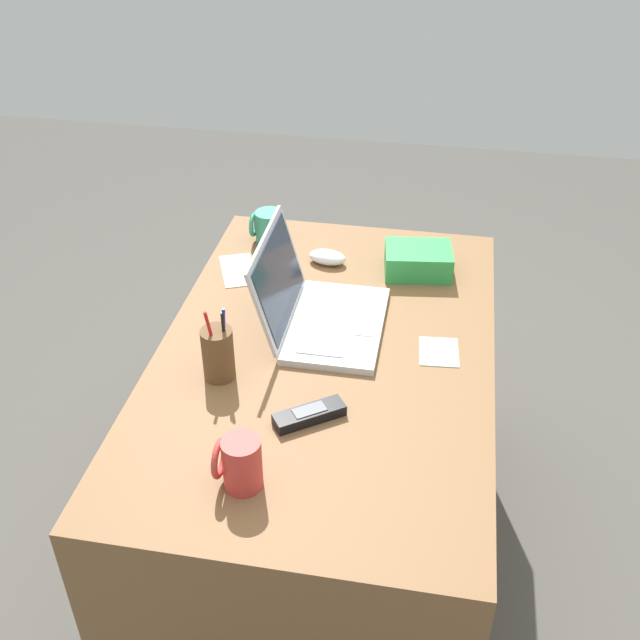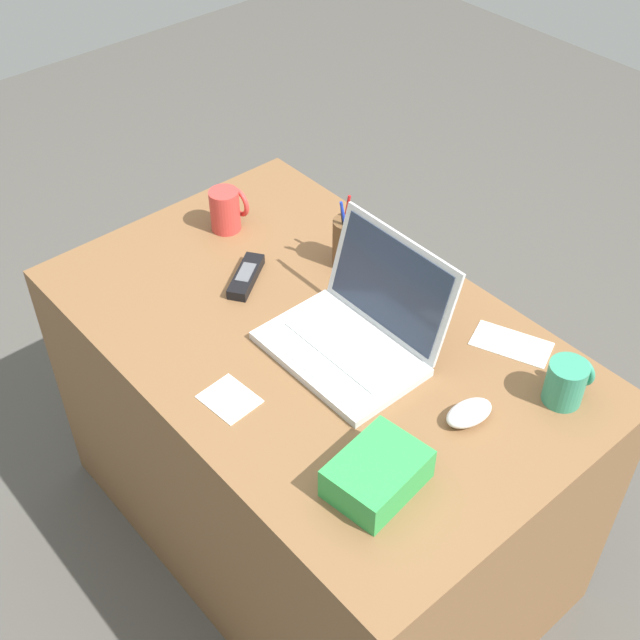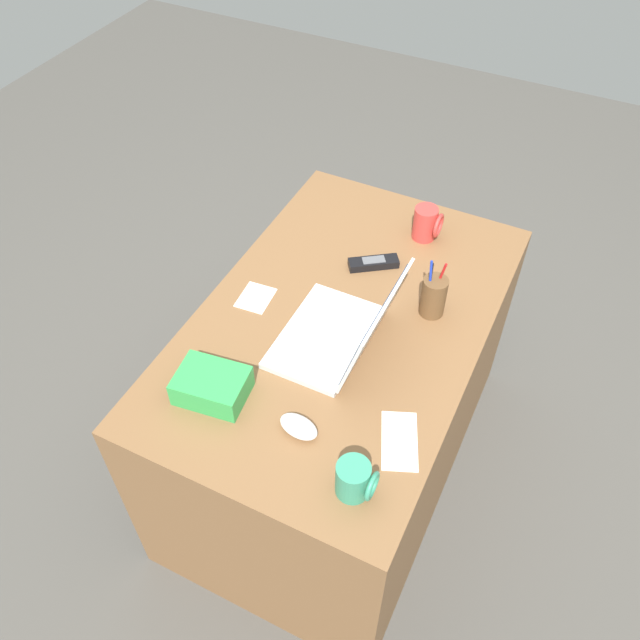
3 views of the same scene
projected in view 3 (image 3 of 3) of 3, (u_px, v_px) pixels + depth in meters
The scene contains 11 objects.
ground_plane at pixel (337, 456), 2.35m from camera, with size 6.00×6.00×0.00m, color #4C4944.
desk at pixel (340, 396), 2.08m from camera, with size 1.20×0.75×0.72m, color brown.
laptop at pixel (341, 333), 1.72m from camera, with size 0.33×0.28×0.23m.
computer_mouse at pixel (299, 427), 1.56m from camera, with size 0.06×0.10×0.04m, color white.
coffee_mug_white at pixel (355, 480), 1.43m from camera, with size 0.08×0.09×0.09m.
coffee_mug_tall at pixel (426, 223), 2.02m from camera, with size 0.08×0.08×0.11m.
cordless_phone at pixel (373, 263), 1.96m from camera, with size 0.12×0.15×0.03m.
pen_holder at pixel (433, 296), 1.79m from camera, with size 0.07×0.07×0.18m.
snack_bag at pixel (212, 386), 1.62m from camera, with size 0.13×0.17×0.07m, color green.
paper_note_near_laptop at pixel (256, 298), 1.87m from camera, with size 0.11×0.09×0.00m, color white.
paper_note_left at pixel (399, 441), 1.55m from camera, with size 0.16×0.08×0.00m, color white.
Camera 3 is at (1.14, 0.49, 2.05)m, focal length 37.27 mm.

